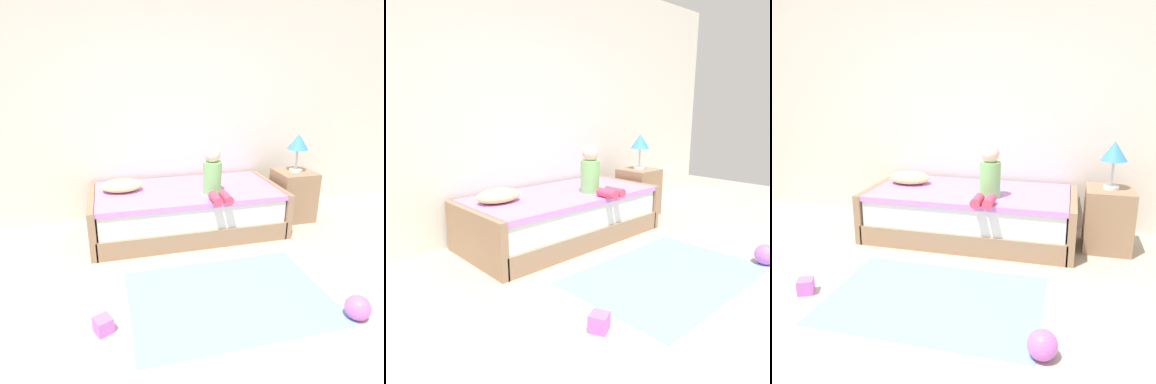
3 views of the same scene
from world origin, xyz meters
TOP-DOWN VIEW (x-y plane):
  - ground_plane at (0.00, 0.00)m, footprint 9.20×9.20m
  - wall_rear at (0.00, 2.60)m, footprint 7.20×0.10m
  - bed at (0.12, 2.00)m, footprint 2.11×1.00m
  - nightstand at (1.47, 2.03)m, footprint 0.44×0.44m
  - table_lamp at (1.47, 2.03)m, footprint 0.24×0.24m
  - child_figure at (0.35, 1.77)m, footprint 0.20×0.51m
  - pillow at (-0.58, 2.10)m, footprint 0.44×0.30m
  - toy_ball at (0.99, 0.23)m, footprint 0.18×0.18m
  - area_rug at (0.16, 0.70)m, footprint 1.60×1.10m
  - toy_block at (-0.83, 0.54)m, footprint 0.15×0.15m

SIDE VIEW (x-z plane):
  - ground_plane at x=0.00m, z-range 0.00..0.00m
  - area_rug at x=0.16m, z-range 0.00..0.01m
  - toy_block at x=-0.83m, z-range 0.00..0.12m
  - toy_ball at x=0.99m, z-range 0.00..0.18m
  - bed at x=0.12m, z-range 0.00..0.50m
  - nightstand at x=1.47m, z-range 0.00..0.60m
  - pillow at x=-0.58m, z-range 0.50..0.63m
  - child_figure at x=0.35m, z-range 0.45..0.96m
  - table_lamp at x=1.47m, z-range 0.71..1.16m
  - wall_rear at x=0.00m, z-range 0.00..2.90m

